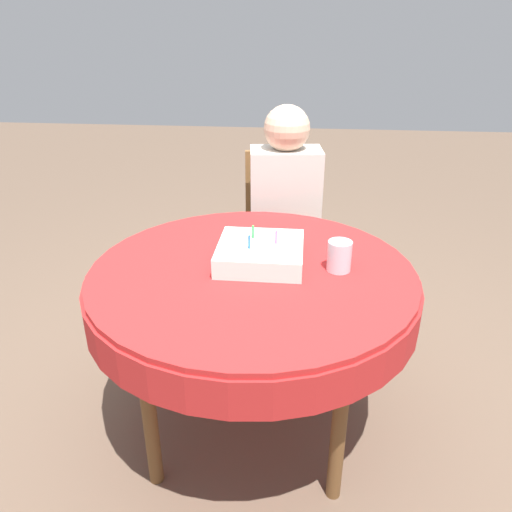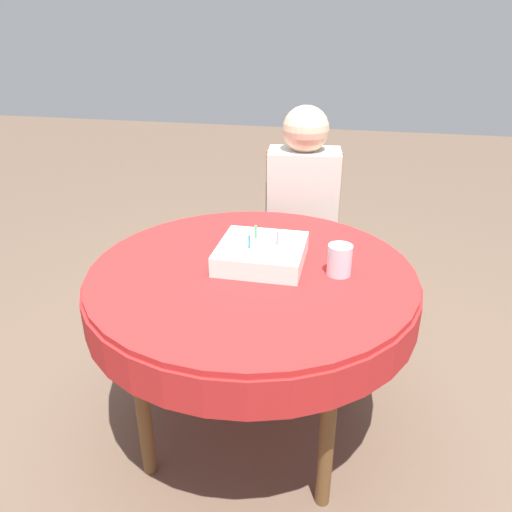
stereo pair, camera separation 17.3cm
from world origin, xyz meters
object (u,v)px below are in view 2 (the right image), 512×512
chair (301,232)px  birthday_cake (262,253)px  person (303,200)px  drinking_glass (340,260)px

chair → birthday_cake: bearing=-99.8°
person → birthday_cake: 0.74m
chair → birthday_cake: size_ratio=2.92×
chair → birthday_cake: (-0.05, -0.83, 0.25)m
chair → drinking_glass: size_ratio=8.18×
person → drinking_glass: 0.80m
chair → birthday_cake: 0.87m
birthday_cake → drinking_glass: 0.28m
person → drinking_glass: (0.22, -0.77, 0.06)m
person → chair: bearing=90.0°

